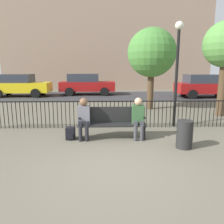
{
  "coord_description": "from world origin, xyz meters",
  "views": [
    {
      "loc": [
        -0.19,
        -4.2,
        2.05
      ],
      "look_at": [
        0.0,
        1.99,
        0.8
      ],
      "focal_mm": 35.0,
      "sensor_mm": 36.0,
      "label": 1
    }
  ],
  "objects_px": {
    "park_bench": "(112,121)",
    "parked_car_1": "(87,84)",
    "seated_person_1": "(138,116)",
    "tree_0": "(152,53)",
    "parked_car_2": "(19,85)",
    "seated_person_0": "(84,116)",
    "trash_bin": "(185,134)",
    "backpack": "(70,133)",
    "lamp_post": "(177,58)",
    "parked_car_0": "(205,85)"
  },
  "relations": [
    {
      "from": "park_bench",
      "to": "seated_person_1",
      "type": "relative_size",
      "value": 1.62
    },
    {
      "from": "seated_person_1",
      "to": "tree_0",
      "type": "relative_size",
      "value": 0.31
    },
    {
      "from": "seated_person_1",
      "to": "parked_car_2",
      "type": "bearing_deg",
      "value": 125.64
    },
    {
      "from": "seated_person_0",
      "to": "tree_0",
      "type": "relative_size",
      "value": 0.31
    },
    {
      "from": "seated_person_1",
      "to": "parked_car_2",
      "type": "xyz_separation_m",
      "value": [
        -7.21,
        10.06,
        0.16
      ]
    },
    {
      "from": "parked_car_1",
      "to": "seated_person_0",
      "type": "bearing_deg",
      "value": -85.65
    },
    {
      "from": "seated_person_1",
      "to": "parked_car_1",
      "type": "xyz_separation_m",
      "value": [
        -2.4,
        10.97,
        0.16
      ]
    },
    {
      "from": "backpack",
      "to": "park_bench",
      "type": "bearing_deg",
      "value": 5.54
    },
    {
      "from": "seated_person_0",
      "to": "parked_car_1",
      "type": "distance_m",
      "value": 11.0
    },
    {
      "from": "tree_0",
      "to": "lamp_post",
      "type": "distance_m",
      "value": 3.38
    },
    {
      "from": "seated_person_0",
      "to": "seated_person_1",
      "type": "bearing_deg",
      "value": -0.0
    },
    {
      "from": "parked_car_0",
      "to": "trash_bin",
      "type": "distance_m",
      "value": 11.09
    },
    {
      "from": "parked_car_0",
      "to": "parked_car_2",
      "type": "relative_size",
      "value": 1.0
    },
    {
      "from": "park_bench",
      "to": "seated_person_1",
      "type": "xyz_separation_m",
      "value": [
        0.76,
        -0.13,
        0.19
      ]
    },
    {
      "from": "lamp_post",
      "to": "seated_person_0",
      "type": "bearing_deg",
      "value": -155.31
    },
    {
      "from": "backpack",
      "to": "trash_bin",
      "type": "distance_m",
      "value": 3.18
    },
    {
      "from": "parked_car_0",
      "to": "seated_person_0",
      "type": "bearing_deg",
      "value": -130.15
    },
    {
      "from": "tree_0",
      "to": "trash_bin",
      "type": "distance_m",
      "value": 6.05
    },
    {
      "from": "park_bench",
      "to": "trash_bin",
      "type": "bearing_deg",
      "value": -26.1
    },
    {
      "from": "lamp_post",
      "to": "parked_car_0",
      "type": "relative_size",
      "value": 0.85
    },
    {
      "from": "lamp_post",
      "to": "parked_car_0",
      "type": "height_order",
      "value": "lamp_post"
    },
    {
      "from": "backpack",
      "to": "parked_car_0",
      "type": "distance_m",
      "value": 12.18
    },
    {
      "from": "park_bench",
      "to": "seated_person_1",
      "type": "height_order",
      "value": "seated_person_1"
    },
    {
      "from": "parked_car_0",
      "to": "parked_car_1",
      "type": "distance_m",
      "value": 8.72
    },
    {
      "from": "park_bench",
      "to": "seated_person_0",
      "type": "bearing_deg",
      "value": -170.92
    },
    {
      "from": "backpack",
      "to": "parked_car_2",
      "type": "distance_m",
      "value": 11.35
    },
    {
      "from": "seated_person_0",
      "to": "backpack",
      "type": "relative_size",
      "value": 3.4
    },
    {
      "from": "seated_person_0",
      "to": "trash_bin",
      "type": "xyz_separation_m",
      "value": [
        2.67,
        -0.78,
        -0.33
      ]
    },
    {
      "from": "lamp_post",
      "to": "parked_car_2",
      "type": "height_order",
      "value": "lamp_post"
    },
    {
      "from": "backpack",
      "to": "parked_car_0",
      "type": "bearing_deg",
      "value": 48.36
    },
    {
      "from": "park_bench",
      "to": "lamp_post",
      "type": "bearing_deg",
      "value": 29.57
    },
    {
      "from": "seated_person_0",
      "to": "trash_bin",
      "type": "relative_size",
      "value": 1.67
    },
    {
      "from": "seated_person_1",
      "to": "lamp_post",
      "type": "xyz_separation_m",
      "value": [
        1.51,
        1.42,
        1.68
      ]
    },
    {
      "from": "park_bench",
      "to": "parked_car_0",
      "type": "xyz_separation_m",
      "value": [
        6.87,
        8.97,
        0.34
      ]
    },
    {
      "from": "seated_person_1",
      "to": "seated_person_0",
      "type": "bearing_deg",
      "value": 180.0
    },
    {
      "from": "seated_person_0",
      "to": "trash_bin",
      "type": "height_order",
      "value": "seated_person_0"
    },
    {
      "from": "seated_person_1",
      "to": "backpack",
      "type": "distance_m",
      "value": 2.04
    },
    {
      "from": "backpack",
      "to": "trash_bin",
      "type": "bearing_deg",
      "value": -14.44
    },
    {
      "from": "lamp_post",
      "to": "parked_car_2",
      "type": "relative_size",
      "value": 0.85
    },
    {
      "from": "parked_car_2",
      "to": "lamp_post",
      "type": "bearing_deg",
      "value": -44.72
    },
    {
      "from": "park_bench",
      "to": "seated_person_0",
      "type": "height_order",
      "value": "seated_person_0"
    },
    {
      "from": "seated_person_1",
      "to": "backpack",
      "type": "relative_size",
      "value": 3.4
    },
    {
      "from": "lamp_post",
      "to": "parked_car_0",
      "type": "bearing_deg",
      "value": 59.12
    },
    {
      "from": "tree_0",
      "to": "parked_car_0",
      "type": "xyz_separation_m",
      "value": [
        4.79,
        4.33,
        -1.92
      ]
    },
    {
      "from": "park_bench",
      "to": "seated_person_1",
      "type": "distance_m",
      "value": 0.79
    },
    {
      "from": "parked_car_1",
      "to": "seated_person_1",
      "type": "bearing_deg",
      "value": -77.65
    },
    {
      "from": "seated_person_1",
      "to": "trash_bin",
      "type": "xyz_separation_m",
      "value": [
        1.1,
        -0.78,
        -0.32
      ]
    },
    {
      "from": "park_bench",
      "to": "lamp_post",
      "type": "height_order",
      "value": "lamp_post"
    },
    {
      "from": "park_bench",
      "to": "parked_car_1",
      "type": "height_order",
      "value": "parked_car_1"
    },
    {
      "from": "tree_0",
      "to": "parked_car_2",
      "type": "distance_m",
      "value": 10.23
    }
  ]
}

